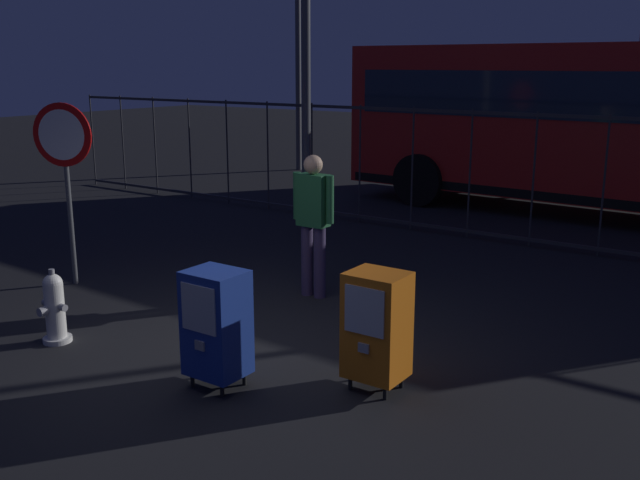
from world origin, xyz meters
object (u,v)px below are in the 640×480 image
(newspaper_box_primary, at_px, (377,325))
(pedestrian, at_px, (313,218))
(newspaper_box_secondary, at_px, (216,323))
(stop_sign, at_px, (64,156))
(fire_hydrant, at_px, (55,308))
(street_light_near_right, at_px, (298,7))

(newspaper_box_primary, relative_size, pedestrian, 0.61)
(pedestrian, bearing_deg, newspaper_box_primary, -43.04)
(newspaper_box_secondary, xyz_separation_m, pedestrian, (-0.76, 2.48, 0.38))
(newspaper_box_primary, distance_m, stop_sign, 4.75)
(fire_hydrant, bearing_deg, stop_sign, 138.14)
(street_light_near_right, bearing_deg, newspaper_box_primary, -50.82)
(stop_sign, distance_m, pedestrian, 3.09)
(newspaper_box_primary, height_order, stop_sign, stop_sign)
(newspaper_box_secondary, height_order, pedestrian, pedestrian)
(fire_hydrant, relative_size, pedestrian, 0.45)
(fire_hydrant, relative_size, street_light_near_right, 0.11)
(fire_hydrant, height_order, street_light_near_right, street_light_near_right)
(fire_hydrant, distance_m, stop_sign, 2.36)
(fire_hydrant, relative_size, newspaper_box_primary, 0.73)
(stop_sign, relative_size, street_light_near_right, 0.32)
(newspaper_box_primary, height_order, pedestrian, pedestrian)
(street_light_near_right, bearing_deg, fire_hydrant, -65.06)
(stop_sign, xyz_separation_m, pedestrian, (2.73, 1.30, -0.65))
(pedestrian, relative_size, street_light_near_right, 0.24)
(stop_sign, bearing_deg, newspaper_box_primary, -5.72)
(newspaper_box_secondary, xyz_separation_m, street_light_near_right, (-7.10, 10.82, 3.44))
(newspaper_box_primary, bearing_deg, newspaper_box_secondary, -147.55)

